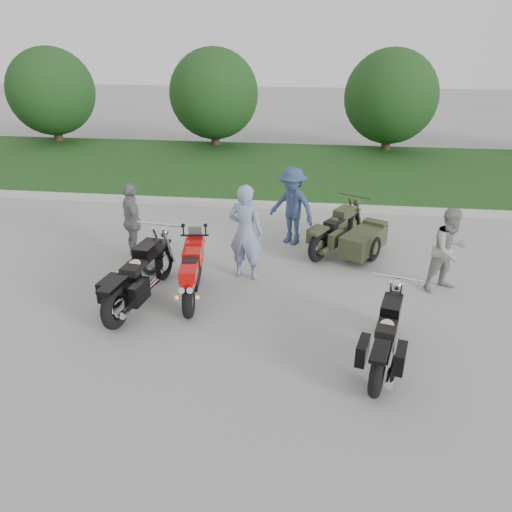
# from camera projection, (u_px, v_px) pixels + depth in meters

# --- Properties ---
(ground) EXTENTS (80.00, 80.00, 0.00)m
(ground) POSITION_uv_depth(u_px,v_px,m) (226.00, 319.00, 8.51)
(ground) COLOR #A2A29D
(ground) RESTS_ON ground
(curb) EXTENTS (60.00, 0.30, 0.15)m
(curb) POSITION_uv_depth(u_px,v_px,m) (266.00, 205.00, 13.90)
(curb) COLOR #B8B5AD
(curb) RESTS_ON ground
(grass_strip) EXTENTS (60.00, 8.00, 0.14)m
(grass_strip) POSITION_uv_depth(u_px,v_px,m) (279.00, 168.00, 17.66)
(grass_strip) COLOR #2B541D
(grass_strip) RESTS_ON ground
(tree_far_left) EXTENTS (3.60, 3.60, 4.00)m
(tree_far_left) POSITION_uv_depth(u_px,v_px,m) (51.00, 92.00, 21.02)
(tree_far_left) COLOR #3F2B1C
(tree_far_left) RESTS_ON ground
(tree_mid_left) EXTENTS (3.60, 3.60, 4.00)m
(tree_mid_left) POSITION_uv_depth(u_px,v_px,m) (214.00, 94.00, 20.18)
(tree_mid_left) COLOR #3F2B1C
(tree_mid_left) RESTS_ON ground
(tree_mid_right) EXTENTS (3.60, 3.60, 4.00)m
(tree_mid_right) POSITION_uv_depth(u_px,v_px,m) (391.00, 97.00, 19.34)
(tree_mid_right) COLOR #3F2B1C
(tree_mid_right) RESTS_ON ground
(sportbike_red) EXTENTS (0.52, 1.97, 0.94)m
(sportbike_red) POSITION_uv_depth(u_px,v_px,m) (192.00, 271.00, 8.95)
(sportbike_red) COLOR black
(sportbike_red) RESTS_ON ground
(cruiser_left) EXTENTS (0.56, 2.56, 0.99)m
(cruiser_left) POSITION_uv_depth(u_px,v_px,m) (138.00, 279.00, 8.79)
(cruiser_left) COLOR black
(cruiser_left) RESTS_ON ground
(cruiser_right) EXTENTS (0.67, 2.21, 0.86)m
(cruiser_right) POSITION_uv_depth(u_px,v_px,m) (386.00, 339.00, 7.17)
(cruiser_right) COLOR black
(cruiser_right) RESTS_ON ground
(cruiser_sidecar) EXTENTS (1.74, 2.15, 0.89)m
(cruiser_sidecar) POSITION_uv_depth(u_px,v_px,m) (351.00, 237.00, 10.80)
(cruiser_sidecar) COLOR black
(cruiser_sidecar) RESTS_ON ground
(person_stripe) EXTENTS (0.78, 0.61, 1.90)m
(person_stripe) POSITION_uv_depth(u_px,v_px,m) (246.00, 232.00, 9.61)
(person_stripe) COLOR #818FAF
(person_stripe) RESTS_ON ground
(person_grey) EXTENTS (0.98, 0.91, 1.61)m
(person_grey) POSITION_uv_depth(u_px,v_px,m) (449.00, 250.00, 9.18)
(person_grey) COLOR gray
(person_grey) RESTS_ON ground
(person_denim) EXTENTS (1.33, 1.18, 1.78)m
(person_denim) POSITION_uv_depth(u_px,v_px,m) (292.00, 206.00, 11.23)
(person_denim) COLOR navy
(person_denim) RESTS_ON ground
(person_back) EXTENTS (0.90, 1.00, 1.63)m
(person_back) POSITION_uv_depth(u_px,v_px,m) (133.00, 221.00, 10.56)
(person_back) COLOR gray
(person_back) RESTS_ON ground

